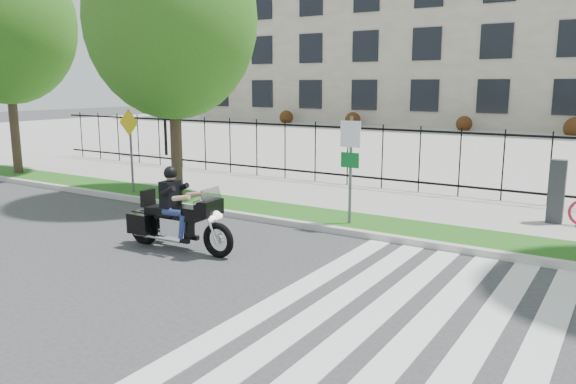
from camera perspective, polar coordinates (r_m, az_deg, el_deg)
The scene contains 14 objects.
ground at distance 10.35m, azimuth -11.11°, elevation -8.33°, with size 120.00×120.00×0.00m, color #323234.
curb at distance 13.46m, azimuth 0.92°, elevation -3.27°, with size 60.00×0.20×0.15m, color #B4B2AA.
grass_verge at distance 14.17m, azimuth 2.71°, elevation -2.55°, with size 60.00×1.50×0.15m, color #1B4B12.
sidewalk at distance 16.34m, azimuth 7.05°, elevation -0.81°, with size 60.00×3.50×0.15m, color gray.
plaza at distance 32.93m, azimuth 20.29°, elevation 4.46°, with size 80.00×34.00×0.10m, color gray.
crosswalk_stripes at distance 8.06m, azimuth 15.64°, elevation -14.25°, with size 5.70×8.00×0.01m, color silver, non-canonical shape.
iron_fence at distance 17.75m, azimuth 9.56°, elevation 3.57°, with size 30.00×0.06×2.00m, color black, non-canonical shape.
office_building at distance 52.82m, azimuth 25.86°, elevation 17.06°, with size 60.00×21.90×20.15m.
lamp_post_left at distance 26.75m, azimuth -12.52°, elevation 10.31°, with size 1.06×0.70×4.25m.
street_tree_0 at distance 22.88m, azimuth -26.81°, elevation 14.95°, with size 4.87×4.87×8.09m.
street_tree_1 at distance 16.66m, azimuth -11.77°, elevation 16.77°, with size 4.83×4.83×7.77m.
sign_pole_regulatory at distance 13.03m, azimuth 6.35°, elevation 3.64°, with size 0.50×0.09×2.50m.
sign_pole_warning at distance 17.47m, azimuth -15.74°, elevation 5.15°, with size 0.78×0.09×2.49m.
motorcycle_rider at distance 11.70m, azimuth -11.12°, elevation -2.52°, with size 2.72×0.81×2.09m.
Camera 1 is at (6.79, -7.05, 3.38)m, focal length 35.00 mm.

